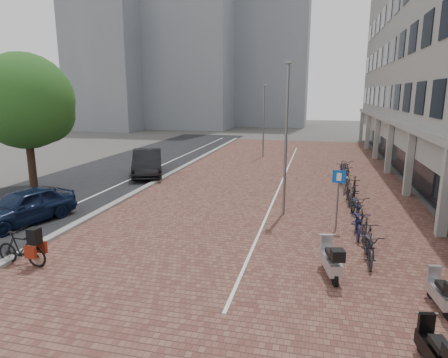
% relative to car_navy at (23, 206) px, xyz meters
% --- Properties ---
extents(ground, '(140.00, 140.00, 0.00)m').
position_rel_car_navy_xyz_m(ground, '(7.33, -1.57, -0.72)').
color(ground, '#474442').
rests_on(ground, ground).
extents(plaza_brick, '(14.50, 42.00, 0.04)m').
position_rel_car_navy_xyz_m(plaza_brick, '(9.33, 10.43, -0.71)').
color(plaza_brick, brown).
rests_on(plaza_brick, ground).
extents(street_asphalt, '(8.00, 50.00, 0.03)m').
position_rel_car_navy_xyz_m(street_asphalt, '(-1.67, 10.43, -0.72)').
color(street_asphalt, black).
rests_on(street_asphalt, ground).
extents(curb, '(0.35, 42.00, 0.14)m').
position_rel_car_navy_xyz_m(curb, '(2.23, 10.43, -0.65)').
color(curb, gray).
rests_on(curb, ground).
extents(lane_line, '(0.12, 44.00, 0.00)m').
position_rel_car_navy_xyz_m(lane_line, '(0.33, 10.43, -0.70)').
color(lane_line, white).
rests_on(lane_line, street_asphalt).
extents(parking_line, '(0.10, 30.00, 0.00)m').
position_rel_car_navy_xyz_m(parking_line, '(9.53, 10.43, -0.69)').
color(parking_line, white).
rests_on(parking_line, plaza_brick).
extents(bg_towers, '(33.00, 23.00, 32.00)m').
position_rel_car_navy_xyz_m(bg_towers, '(-7.01, 47.37, 13.24)').
color(bg_towers, gray).
rests_on(bg_towers, ground).
extents(car_navy, '(2.81, 4.55, 1.45)m').
position_rel_car_navy_xyz_m(car_navy, '(0.00, 0.00, 0.00)').
color(car_navy, '#0E1833').
rests_on(car_navy, ground).
extents(car_dark, '(3.68, 5.39, 1.68)m').
position_rel_car_navy_xyz_m(car_dark, '(0.83, 10.04, 0.12)').
color(car_dark, black).
rests_on(car_dark, ground).
extents(hero_bike, '(1.82, 0.60, 1.27)m').
position_rel_car_navy_xyz_m(hero_bike, '(2.83, -3.39, -0.16)').
color(hero_bike, black).
rests_on(hero_bike, ground).
extents(scooter_front, '(0.85, 1.70, 1.12)m').
position_rel_car_navy_xyz_m(scooter_front, '(12.05, -1.92, -0.16)').
color(scooter_front, '#AEADB3').
rests_on(scooter_front, ground).
extents(scooter_mid, '(0.67, 1.48, 0.98)m').
position_rel_car_navy_xyz_m(scooter_mid, '(13.88, -5.53, -0.23)').
color(scooter_mid, black).
rests_on(scooter_mid, ground).
extents(scooter_back, '(0.59, 1.42, 0.95)m').
position_rel_car_navy_xyz_m(scooter_back, '(14.63, -3.04, -0.25)').
color(scooter_back, '#A7A8AD').
rests_on(scooter_back, ground).
extents(parking_sign, '(0.49, 0.12, 2.37)m').
position_rel_car_navy_xyz_m(parking_sign, '(12.37, 2.26, 0.86)').
color(parking_sign, slate).
rests_on(parking_sign, ground).
extents(lamp_near, '(0.12, 0.12, 6.46)m').
position_rel_car_navy_xyz_m(lamp_near, '(10.20, 3.74, 2.51)').
color(lamp_near, slate).
rests_on(lamp_near, ground).
extents(lamp_far, '(0.12, 0.12, 5.93)m').
position_rel_car_navy_xyz_m(lamp_far, '(7.06, 19.35, 2.24)').
color(lamp_far, gray).
rests_on(lamp_far, ground).
extents(street_tree, '(5.06, 5.06, 7.35)m').
position_rel_car_navy_xyz_m(street_tree, '(-3.56, 5.13, 3.95)').
color(street_tree, '#382619').
rests_on(street_tree, ground).
extents(bike_row, '(1.22, 15.81, 1.05)m').
position_rel_car_navy_xyz_m(bike_row, '(13.23, 6.33, -0.20)').
color(bike_row, '#232328').
rests_on(bike_row, ground).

